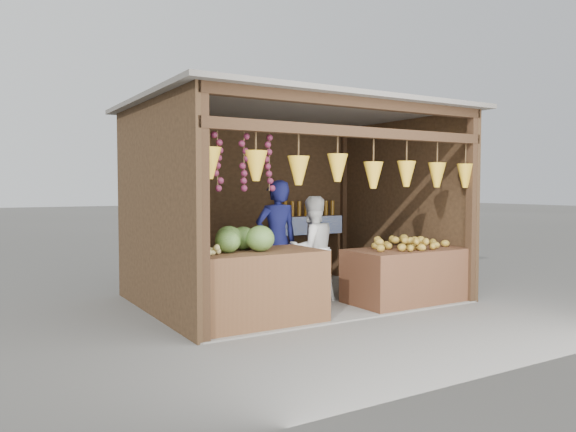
# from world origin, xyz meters

# --- Properties ---
(ground) EXTENTS (80.00, 80.00, 0.00)m
(ground) POSITION_xyz_m (0.00, 0.00, 0.00)
(ground) COLOR #514F49
(ground) RESTS_ON ground
(stall_structure) EXTENTS (4.30, 3.30, 2.66)m
(stall_structure) POSITION_xyz_m (-0.03, -0.04, 1.67)
(stall_structure) COLOR slate
(stall_structure) RESTS_ON ground
(back_shelf) EXTENTS (1.25, 0.32, 1.32)m
(back_shelf) POSITION_xyz_m (1.05, 1.28, 0.87)
(back_shelf) COLOR #382314
(back_shelf) RESTS_ON ground
(counter_left) EXTENTS (1.49, 0.85, 0.84)m
(counter_left) POSITION_xyz_m (-1.12, -1.00, 0.42)
(counter_left) COLOR #4D2D19
(counter_left) RESTS_ON ground
(counter_right) EXTENTS (1.71, 0.85, 0.73)m
(counter_right) POSITION_xyz_m (1.21, -1.02, 0.37)
(counter_right) COLOR #482818
(counter_right) RESTS_ON ground
(stool) EXTENTS (0.31, 0.31, 0.29)m
(stool) POSITION_xyz_m (-1.63, 0.25, 0.14)
(stool) COLOR black
(stool) RESTS_ON ground
(man_standing) EXTENTS (0.64, 0.45, 1.66)m
(man_standing) POSITION_xyz_m (-0.31, -0.07, 0.83)
(man_standing) COLOR #161954
(man_standing) RESTS_ON ground
(woman_standing) EXTENTS (0.73, 0.58, 1.44)m
(woman_standing) POSITION_xyz_m (0.10, -0.32, 0.72)
(woman_standing) COLOR white
(woman_standing) RESTS_ON ground
(vendor_seated) EXTENTS (0.64, 0.56, 1.11)m
(vendor_seated) POSITION_xyz_m (-1.63, 0.25, 0.84)
(vendor_seated) COLOR #523020
(vendor_seated) RESTS_ON stool
(melon_pile) EXTENTS (1.00, 0.50, 0.32)m
(melon_pile) POSITION_xyz_m (-1.22, -0.93, 1.00)
(melon_pile) COLOR #245115
(melon_pile) RESTS_ON counter_left
(tanfruit_pile) EXTENTS (0.34, 0.40, 0.13)m
(tanfruit_pile) POSITION_xyz_m (-1.74, -1.02, 0.90)
(tanfruit_pile) COLOR #9B9147
(tanfruit_pile) RESTS_ON counter_left
(mango_pile) EXTENTS (1.40, 0.64, 0.22)m
(mango_pile) POSITION_xyz_m (1.20, -1.06, 0.84)
(mango_pile) COLOR #BC5619
(mango_pile) RESTS_ON counter_right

